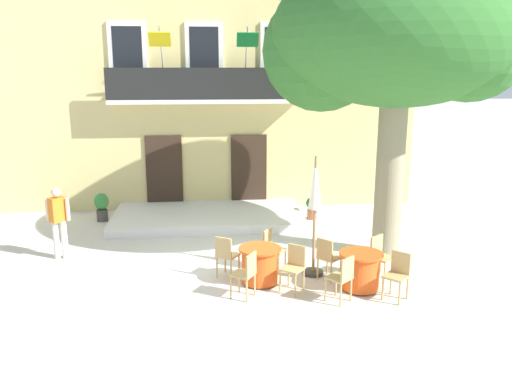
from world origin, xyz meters
TOP-DOWN VIEW (x-y plane):
  - ground_plane at (0.00, 0.00)m, footprint 120.00×120.00m
  - building_facade at (-0.31, 6.99)m, footprint 13.00×5.09m
  - entrance_step_platform at (-0.31, 3.60)m, footprint 5.35×2.80m
  - plane_tree at (3.78, 0.56)m, footprint 5.61×4.93m
  - cafe_table_near_tree at (2.67, -1.42)m, footprint 0.86×0.86m
  - cafe_chair_near_tree_0 at (2.16, -1.97)m, footprint 0.56×0.56m
  - cafe_chair_near_tree_1 at (3.25, -1.91)m, footprint 0.57×0.57m
  - cafe_chair_near_tree_2 at (3.24, -0.92)m, footprint 0.56×0.56m
  - cafe_chair_near_tree_3 at (2.13, -0.90)m, footprint 0.56×0.56m
  - cafe_table_middle at (0.72, -0.93)m, footprint 0.86×0.86m
  - cafe_chair_middle_0 at (1.06, -0.25)m, footprint 0.55×0.55m
  - cafe_chair_middle_1 at (0.05, -0.59)m, footprint 0.55×0.55m
  - cafe_chair_middle_2 at (0.39, -1.61)m, footprint 0.55×0.55m
  - cafe_chair_middle_3 at (1.36, -1.34)m, footprint 0.56×0.56m
  - cafe_umbrella at (1.90, -0.59)m, footprint 0.44×0.44m
  - ground_planter_left at (-3.33, 3.89)m, footprint 0.41×0.41m
  - ground_planter_right at (2.72, 3.51)m, footprint 0.37×0.37m
  - pedestrian_near_entrance at (-3.70, 0.91)m, footprint 0.53×0.40m

SIDE VIEW (x-z plane):
  - ground_plane at x=0.00m, z-range 0.00..0.00m
  - entrance_step_platform at x=-0.31m, z-range 0.00..0.25m
  - ground_planter_right at x=2.72m, z-range 0.04..0.69m
  - cafe_table_near_tree at x=2.67m, z-range 0.01..0.77m
  - cafe_table_middle at x=0.72m, z-range 0.01..0.77m
  - ground_planter_left at x=-3.33m, z-range 0.05..0.87m
  - cafe_chair_near_tree_0 at x=2.16m, z-range 0.07..0.98m
  - cafe_chair_near_tree_1 at x=3.25m, z-range 0.07..0.98m
  - cafe_chair_near_tree_2 at x=3.24m, z-range 0.07..0.98m
  - cafe_chair_near_tree_3 at x=2.13m, z-range 0.07..0.98m
  - cafe_chair_middle_0 at x=1.06m, z-range 0.07..0.98m
  - cafe_chair_middle_1 at x=0.05m, z-range 0.07..0.98m
  - cafe_chair_middle_2 at x=0.39m, z-range 0.07..0.98m
  - cafe_chair_middle_3 at x=1.36m, z-range 0.07..0.98m
  - pedestrian_near_entrance at x=-3.70m, z-range 0.11..1.79m
  - cafe_umbrella at x=1.90m, z-range 0.39..2.94m
  - building_facade at x=-0.31m, z-range 0.00..7.50m
  - plane_tree at x=3.78m, z-range 1.58..8.29m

